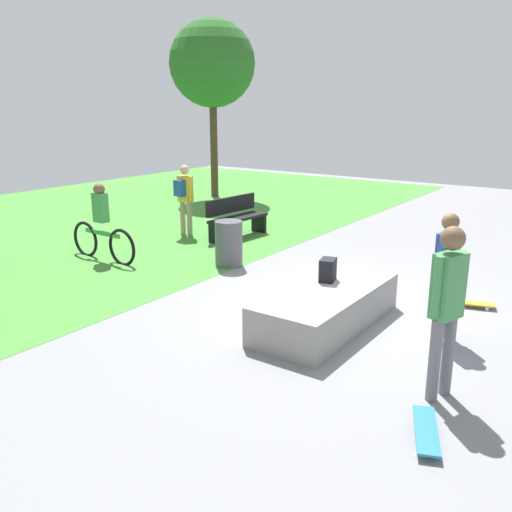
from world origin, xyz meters
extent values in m
plane|color=gray|center=(0.00, 0.00, 0.00)|extent=(28.00, 28.00, 0.00)
cube|color=#478C38|center=(0.00, 8.22, 0.00)|extent=(26.60, 11.56, 0.01)
cube|color=gray|center=(-0.75, -0.19, 0.26)|extent=(2.45, 1.03, 0.52)
cube|color=black|center=(-0.42, -0.02, 0.68)|extent=(0.32, 0.27, 0.32)
cylinder|color=slate|center=(-1.87, -2.01, 0.44)|extent=(0.12, 0.12, 0.88)
cylinder|color=slate|center=(-1.67, -2.08, 0.44)|extent=(0.12, 0.12, 0.88)
cube|color=#3F8C4C|center=(-1.77, -2.04, 1.21)|extent=(0.37, 0.29, 0.66)
cylinder|color=#3F8C4C|center=(-1.93, -1.99, 1.24)|extent=(0.09, 0.09, 0.61)
cylinder|color=#3F8C4C|center=(-1.61, -2.10, 1.24)|extent=(0.09, 0.09, 0.61)
sphere|color=brown|center=(-1.77, -2.04, 1.69)|extent=(0.24, 0.24, 0.24)
cylinder|color=#3F5184|center=(-0.15, -1.60, 0.40)|extent=(0.12, 0.12, 0.80)
cylinder|color=#3F5184|center=(-0.36, -1.58, 0.40)|extent=(0.12, 0.12, 0.80)
cube|color=#2D4799|center=(-0.25, -1.59, 1.10)|extent=(0.34, 0.23, 0.60)
cylinder|color=#2D4799|center=(-0.09, -1.61, 1.12)|extent=(0.09, 0.09, 0.55)
cylinder|color=#2D4799|center=(-0.42, -1.57, 1.12)|extent=(0.09, 0.09, 0.55)
sphere|color=brown|center=(-0.25, -1.59, 1.53)|extent=(0.22, 0.22, 0.22)
cube|color=gold|center=(1.10, -1.57, 0.07)|extent=(0.43, 0.82, 0.02)
cylinder|color=silver|center=(0.94, -1.33, 0.03)|extent=(0.05, 0.06, 0.06)
cylinder|color=silver|center=(1.09, -1.28, 0.03)|extent=(0.05, 0.06, 0.06)
cylinder|color=silver|center=(1.10, -1.86, 0.03)|extent=(0.05, 0.06, 0.06)
cylinder|color=silver|center=(1.26, -1.81, 0.03)|extent=(0.05, 0.06, 0.06)
cube|color=teal|center=(-2.55, -2.18, 0.07)|extent=(0.82, 0.49, 0.02)
cylinder|color=silver|center=(-2.77, -2.36, 0.03)|extent=(0.06, 0.05, 0.06)
cylinder|color=silver|center=(-2.83, -2.21, 0.03)|extent=(0.06, 0.05, 0.06)
cylinder|color=silver|center=(-2.26, -2.15, 0.03)|extent=(0.06, 0.05, 0.06)
cylinder|color=silver|center=(-2.32, -2.00, 0.03)|extent=(0.06, 0.05, 0.06)
cube|color=black|center=(2.65, 3.87, 0.45)|extent=(1.63, 0.54, 0.06)
cube|color=black|center=(2.67, 4.09, 0.73)|extent=(1.60, 0.17, 0.36)
cube|color=black|center=(3.39, 3.82, 0.23)|extent=(0.11, 0.40, 0.45)
cube|color=black|center=(1.92, 3.92, 0.23)|extent=(0.11, 0.40, 0.45)
cylinder|color=#4C3823|center=(6.83, 8.00, 1.67)|extent=(0.24, 0.24, 3.34)
sphere|color=#286623|center=(6.83, 8.00, 4.14)|extent=(2.67, 2.67, 2.67)
cylinder|color=#4C4C51|center=(0.75, 2.66, 0.43)|extent=(0.51, 0.51, 0.85)
cylinder|color=tan|center=(2.17, 5.12, 0.39)|extent=(0.12, 0.12, 0.78)
cylinder|color=tan|center=(2.16, 4.90, 0.39)|extent=(0.12, 0.12, 0.78)
cube|color=gold|center=(2.16, 5.01, 1.07)|extent=(0.22, 0.33, 0.59)
cylinder|color=gold|center=(2.18, 5.18, 1.10)|extent=(0.09, 0.09, 0.54)
cylinder|color=gold|center=(2.15, 4.84, 1.10)|extent=(0.09, 0.09, 0.54)
sphere|color=tan|center=(2.16, 5.01, 1.50)|extent=(0.21, 0.21, 0.21)
cube|color=#1E4C8C|center=(2.00, 5.02, 1.10)|extent=(0.18, 0.27, 0.36)
torus|color=black|center=(-0.35, 4.35, 0.33)|extent=(0.08, 0.72, 0.72)
torus|color=black|center=(-0.31, 5.45, 0.33)|extent=(0.08, 0.72, 0.72)
cube|color=#338C3F|center=(-0.33, 4.90, 0.53)|extent=(0.07, 0.99, 0.08)
cube|color=#3F8C4C|center=(-0.33, 4.90, 1.03)|extent=(0.19, 0.28, 0.56)
sphere|color=brown|center=(-0.33, 4.90, 1.38)|extent=(0.22, 0.22, 0.22)
camera|label=1|loc=(-7.01, -3.44, 2.93)|focal=38.49mm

